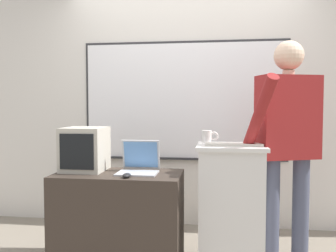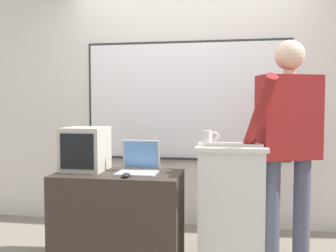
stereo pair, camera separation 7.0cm
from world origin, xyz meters
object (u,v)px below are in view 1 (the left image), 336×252
object	(u,v)px
person_presenter	(287,135)
side_desk	(119,219)
crt_monitor	(85,149)
laptop	(139,163)
wireless_keyboard	(234,145)
coffee_mug	(208,136)
lectern_podium	(230,205)
computer_mouse_by_laptop	(127,175)

from	to	relation	value
person_presenter	side_desk	bearing A→B (deg)	167.64
crt_monitor	person_presenter	bearing A→B (deg)	3.22
laptop	wireless_keyboard	bearing A→B (deg)	-0.16
crt_monitor	coffee_mug	xyz separation A→B (m)	(1.00, 0.21, 0.10)
side_desk	crt_monitor	size ratio (longest dim) A/B	2.80
lectern_podium	wireless_keyboard	world-z (taller)	wireless_keyboard
side_desk	wireless_keyboard	bearing A→B (deg)	3.39
lectern_podium	side_desk	bearing A→B (deg)	-172.77
side_desk	person_presenter	distance (m)	1.50
person_presenter	laptop	distance (m)	1.19
coffee_mug	side_desk	bearing A→B (deg)	-158.42
side_desk	laptop	xyz separation A→B (m)	(0.16, 0.06, 0.45)
crt_monitor	laptop	bearing A→B (deg)	-1.32
lectern_podium	crt_monitor	world-z (taller)	crt_monitor
side_desk	wireless_keyboard	xyz separation A→B (m)	(0.90, 0.05, 0.61)
wireless_keyboard	coffee_mug	distance (m)	0.31
wireless_keyboard	crt_monitor	xyz separation A→B (m)	(-1.21, 0.01, -0.06)
laptop	coffee_mug	world-z (taller)	coffee_mug
wireless_keyboard	computer_mouse_by_laptop	distance (m)	0.85
wireless_keyboard	crt_monitor	bearing A→B (deg)	179.40
person_presenter	computer_mouse_by_laptop	world-z (taller)	person_presenter
lectern_podium	wireless_keyboard	bearing A→B (deg)	-73.12
lectern_podium	computer_mouse_by_laptop	xyz separation A→B (m)	(-0.77, -0.29, 0.27)
lectern_podium	coffee_mug	world-z (taller)	coffee_mug
laptop	coffee_mug	bearing A→B (deg)	22.16
person_presenter	computer_mouse_by_laptop	size ratio (longest dim) A/B	17.85
side_desk	wireless_keyboard	world-z (taller)	wireless_keyboard
wireless_keyboard	lectern_podium	bearing A→B (deg)	106.88
wireless_keyboard	computer_mouse_by_laptop	size ratio (longest dim) A/B	4.40
side_desk	crt_monitor	xyz separation A→B (m)	(-0.30, 0.07, 0.55)
computer_mouse_by_laptop	coffee_mug	distance (m)	0.78
side_desk	person_presenter	bearing A→B (deg)	6.80
lectern_podium	person_presenter	size ratio (longest dim) A/B	0.54
laptop	computer_mouse_by_laptop	distance (m)	0.24
laptop	wireless_keyboard	xyz separation A→B (m)	(0.75, -0.00, 0.16)
person_presenter	lectern_podium	bearing A→B (deg)	166.77
lectern_podium	side_desk	world-z (taller)	lectern_podium
person_presenter	wireless_keyboard	xyz separation A→B (m)	(-0.42, -0.10, -0.07)
person_presenter	coffee_mug	bearing A→B (deg)	150.17
coffee_mug	lectern_podium	bearing A→B (deg)	-40.96
lectern_podium	side_desk	size ratio (longest dim) A/B	0.97
coffee_mug	crt_monitor	bearing A→B (deg)	-168.17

